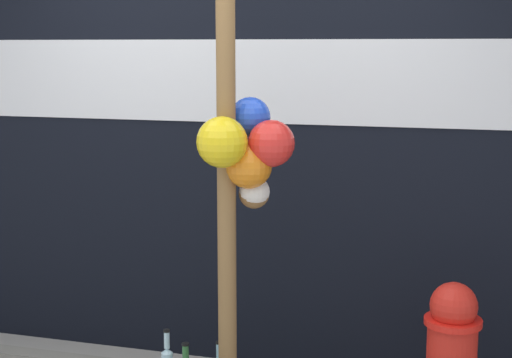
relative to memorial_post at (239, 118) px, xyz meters
name	(u,v)px	position (x,y,z in m)	size (l,w,h in m)	color
building_wall	(239,97)	(-0.28, 0.90, 0.04)	(10.00, 0.21, 3.17)	black
memorial_post	(239,118)	(0.00, 0.00, 0.00)	(0.57, 0.43, 2.70)	olive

